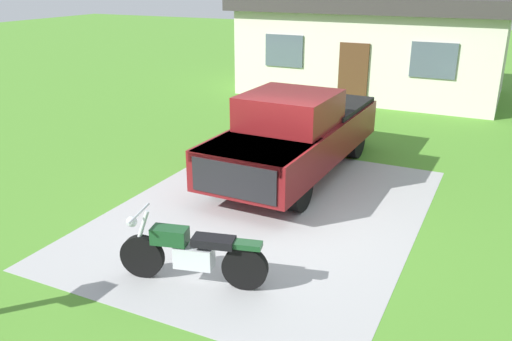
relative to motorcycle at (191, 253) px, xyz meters
The scene contains 5 objects.
ground_plane 2.69m from the motorcycle, 90.56° to the left, with size 80.00×80.00×0.00m, color #518F2E.
driveway_pad 2.69m from the motorcycle, 90.56° to the left, with size 5.44×7.31×0.01m, color #A8A8A8.
motorcycle is the anchor object (origin of this frame).
pickup_truck 4.92m from the motorcycle, 93.83° to the left, with size 2.14×5.67×1.90m.
neighbor_house 14.37m from the motorcycle, 94.23° to the left, with size 9.60×5.60×3.50m.
Camera 1 is at (3.78, -8.26, 4.22)m, focal length 37.17 mm.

